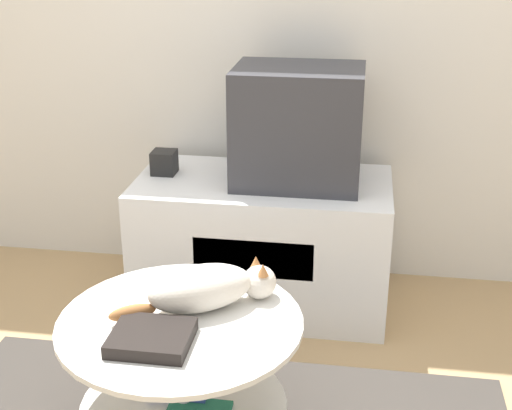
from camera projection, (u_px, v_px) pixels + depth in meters
The scene contains 6 objects.
tv_stand at pixel (263, 242), 3.15m from camera, with size 1.09×0.58×0.58m.
tv at pixel (298, 126), 2.94m from camera, with size 0.52×0.39×0.49m.
speaker at pixel (164, 162), 3.10m from camera, with size 0.10×0.10×0.10m.
coffee_table at pixel (182, 364), 2.25m from camera, with size 0.76×0.76×0.46m.
dvd_box at pixel (151, 338), 2.06m from camera, with size 0.23×0.20×0.04m.
cat at pixel (207, 288), 2.23m from camera, with size 0.49×0.32×0.15m.
Camera 1 is at (0.42, -1.76, 1.63)m, focal length 50.00 mm.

